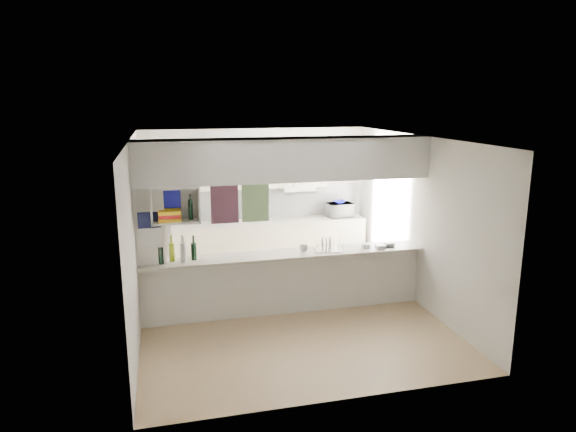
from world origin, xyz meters
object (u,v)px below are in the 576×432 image
object	(u,v)px
dish_rack	(329,245)
wine_bottles	(178,252)
bowl	(339,202)
microwave	(340,210)

from	to	relation	value
dish_rack	wine_bottles	world-z (taller)	wine_bottles
bowl	wine_bottles	bearing A→B (deg)	-146.20
bowl	wine_bottles	xyz separation A→B (m)	(-3.09, -2.07, -0.16)
microwave	dish_rack	world-z (taller)	microwave
bowl	dish_rack	bearing A→B (deg)	-113.33
dish_rack	wine_bottles	distance (m)	2.21
dish_rack	wine_bottles	xyz separation A→B (m)	(-2.21, -0.03, 0.05)
microwave	bowl	world-z (taller)	bowl
bowl	microwave	bearing A→B (deg)	50.91
microwave	bowl	distance (m)	0.17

